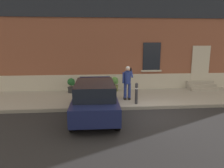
{
  "coord_description": "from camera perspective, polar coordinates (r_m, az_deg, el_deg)",
  "views": [
    {
      "loc": [
        -2.39,
        -8.17,
        3.11
      ],
      "look_at": [
        -1.54,
        1.6,
        1.1
      ],
      "focal_mm": 33.34,
      "sensor_mm": 36.0,
      "label": 1
    }
  ],
  "objects": [
    {
      "name": "ground_plane",
      "position": [
        9.06,
        10.74,
        -8.7
      ],
      "size": [
        80.0,
        80.0,
        0.0
      ],
      "primitive_type": "plane",
      "color": "#232326"
    },
    {
      "name": "sidewalk",
      "position": [
        11.63,
        7.05,
        -3.64
      ],
      "size": [
        24.0,
        3.6,
        0.15
      ],
      "primitive_type": "cube",
      "color": "#99968E",
      "rests_on": "ground"
    },
    {
      "name": "curb_edge",
      "position": [
        9.89,
        9.29,
        -6.44
      ],
      "size": [
        24.0,
        0.12,
        0.15
      ],
      "primitive_type": "cube",
      "color": "gray",
      "rests_on": "ground"
    },
    {
      "name": "building_facade",
      "position": [
        13.68,
        5.27,
        14.12
      ],
      "size": [
        24.0,
        1.52,
        7.5
      ],
      "color": "brown",
      "rests_on": "ground"
    },
    {
      "name": "entrance_stoop",
      "position": [
        14.4,
        23.25,
        -0.47
      ],
      "size": [
        1.76,
        0.96,
        0.48
      ],
      "color": "#9E998E",
      "rests_on": "sidewalk"
    },
    {
      "name": "hatchback_car_navy",
      "position": [
        8.65,
        -4.71,
        -4.01
      ],
      "size": [
        1.83,
        4.08,
        1.5
      ],
      "color": "#161E4C",
      "rests_on": "ground"
    },
    {
      "name": "bollard_near_person",
      "position": [
        10.02,
        6.72,
        -2.34
      ],
      "size": [
        0.15,
        0.15,
        1.04
      ],
      "color": "#333338",
      "rests_on": "sidewalk"
    },
    {
      "name": "person_on_phone",
      "position": [
        10.6,
        4.26,
        0.91
      ],
      "size": [
        0.51,
        0.47,
        1.75
      ],
      "rotation": [
        0.0,
        0.0,
        -0.14
      ],
      "color": "navy",
      "rests_on": "sidewalk"
    },
    {
      "name": "planter_charcoal",
      "position": [
        12.43,
        -11.07,
        -0.26
      ],
      "size": [
        0.44,
        0.44,
        0.86
      ],
      "color": "#2D2D30",
      "rests_on": "sidewalk"
    },
    {
      "name": "planter_olive",
      "position": [
        12.63,
        0.77,
        0.15
      ],
      "size": [
        0.44,
        0.44,
        0.86
      ],
      "color": "#606B38",
      "rests_on": "sidewalk"
    }
  ]
}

